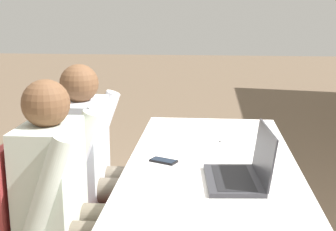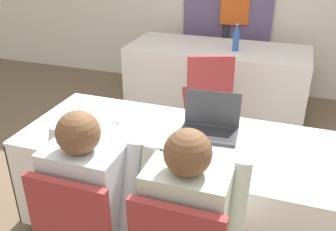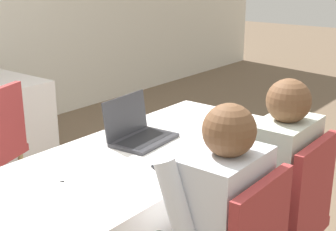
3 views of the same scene
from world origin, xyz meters
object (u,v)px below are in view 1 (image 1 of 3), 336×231
at_px(cell_phone, 164,161).
at_px(person_white_shirt, 69,197).
at_px(chair_near_right, 48,230).
at_px(person_checkered_shirt, 97,159).
at_px(laptop, 242,172).
at_px(chair_near_left, 79,187).

xyz_separation_m(cell_phone, person_white_shirt, (0.32, -0.38, -0.06)).
xyz_separation_m(chair_near_right, person_white_shirt, (0.00, 0.10, 0.16)).
bearing_deg(person_checkered_shirt, chair_near_right, 168.26).
height_order(laptop, chair_near_right, laptop).
relative_size(chair_near_left, person_checkered_shirt, 0.78).
relative_size(laptop, person_checkered_shirt, 0.32).
xyz_separation_m(chair_near_left, person_white_shirt, (0.50, 0.10, 0.16)).
bearing_deg(laptop, cell_phone, -127.73).
relative_size(cell_phone, person_checkered_shirt, 0.12).
bearing_deg(person_white_shirt, chair_near_left, 11.74).
relative_size(person_checkered_shirt, person_white_shirt, 1.00).
distance_m(laptop, person_checkered_shirt, 0.85).
bearing_deg(chair_near_left, person_checkered_shirt, -90.00).
xyz_separation_m(chair_near_right, person_checkered_shirt, (-0.50, 0.10, 0.16)).
bearing_deg(person_white_shirt, laptop, -83.11).
bearing_deg(chair_near_right, chair_near_left, 0.00).
relative_size(cell_phone, chair_near_right, 0.16).
bearing_deg(laptop, person_white_shirt, -87.75).
bearing_deg(laptop, person_checkered_shirt, -123.88).
xyz_separation_m(laptop, chair_near_left, (-0.41, -0.84, -0.26)).
relative_size(chair_near_left, person_white_shirt, 0.78).
distance_m(person_checkered_shirt, person_white_shirt, 0.50).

